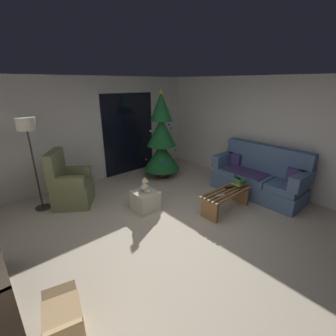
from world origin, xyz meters
TOP-DOWN VIEW (x-y plane):
  - ground_plane at (0.00, 0.00)m, footprint 7.00×7.00m
  - wall_back at (0.00, 3.06)m, footprint 5.72×0.12m
  - wall_right at (2.86, 0.00)m, footprint 0.12×6.00m
  - patio_door_frame at (0.99, 2.99)m, footprint 1.60×0.02m
  - patio_door_glass at (0.99, 2.97)m, footprint 1.50×0.02m
  - couch at (2.32, -0.12)m, footprint 0.78×1.94m
  - coffee_table at (1.19, -0.09)m, footprint 1.10×0.40m
  - remote_silver at (0.94, -0.14)m, footprint 0.16×0.11m
  - remote_black at (1.35, -0.02)m, footprint 0.16×0.11m
  - book_stack at (1.59, -0.09)m, footprint 0.28×0.23m
  - cell_phone at (1.57, -0.07)m, footprint 0.12×0.16m
  - christmas_tree at (1.39, 2.08)m, footprint 0.93×0.93m
  - armchair at (-0.97, 2.12)m, footprint 0.95×0.95m
  - floor_lamp at (-1.47, 2.34)m, footprint 0.32×0.32m
  - ottoman at (0.05, 0.96)m, footprint 0.44×0.44m
  - teddy_bear_cream at (0.05, 0.96)m, footprint 0.22×0.21m
  - cardboard_box_open_near_shelf at (-2.00, -0.52)m, footprint 0.44×0.59m

SIDE VIEW (x-z plane):
  - ground_plane at x=0.00m, z-range 0.00..0.00m
  - cardboard_box_open_near_shelf at x=-2.00m, z-range -0.02..0.37m
  - ottoman at x=0.05m, z-range 0.00..0.38m
  - coffee_table at x=1.19m, z-range 0.07..0.48m
  - couch at x=2.32m, z-range -0.14..0.94m
  - armchair at x=-0.97m, z-range -0.16..0.97m
  - remote_silver at x=0.94m, z-range 0.41..0.43m
  - remote_black at x=1.35m, z-range 0.41..0.43m
  - book_stack at x=1.59m, z-range 0.41..0.56m
  - teddy_bear_cream at x=0.05m, z-range 0.36..0.65m
  - cell_phone at x=1.57m, z-range 0.56..0.57m
  - christmas_tree at x=1.39m, z-range -0.13..2.08m
  - patio_door_glass at x=0.99m, z-range 0.00..2.10m
  - patio_door_frame at x=0.99m, z-range 0.00..2.20m
  - wall_back at x=0.00m, z-range 0.00..2.50m
  - wall_right at x=2.86m, z-range 0.00..2.50m
  - floor_lamp at x=-1.47m, z-range 0.61..2.40m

